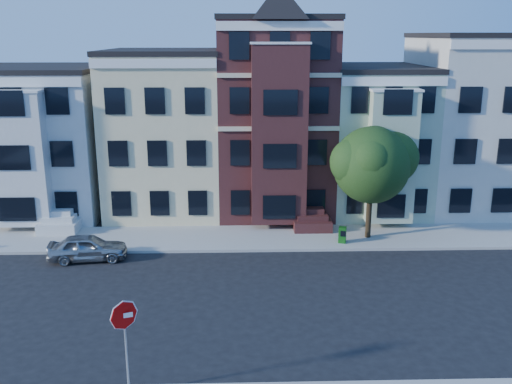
{
  "coord_description": "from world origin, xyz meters",
  "views": [
    {
      "loc": [
        -2.25,
        -22.38,
        11.21
      ],
      "look_at": [
        -1.52,
        2.88,
        4.2
      ],
      "focal_mm": 40.0,
      "sensor_mm": 36.0,
      "label": 1
    }
  ],
  "objects_px": {
    "street_tree": "(371,170)",
    "stop_sign": "(126,341)",
    "newspaper_box": "(342,235)",
    "parked_car": "(88,247)"
  },
  "relations": [
    {
      "from": "parked_car",
      "to": "newspaper_box",
      "type": "height_order",
      "value": "parked_car"
    },
    {
      "from": "street_tree",
      "to": "stop_sign",
      "type": "height_order",
      "value": "street_tree"
    },
    {
      "from": "street_tree",
      "to": "newspaper_box",
      "type": "relative_size",
      "value": 8.66
    },
    {
      "from": "street_tree",
      "to": "stop_sign",
      "type": "distance_m",
      "value": 17.88
    },
    {
      "from": "parked_car",
      "to": "stop_sign",
      "type": "xyz_separation_m",
      "value": [
        4.21,
        -11.5,
        1.26
      ]
    },
    {
      "from": "street_tree",
      "to": "newspaper_box",
      "type": "height_order",
      "value": "street_tree"
    },
    {
      "from": "street_tree",
      "to": "parked_car",
      "type": "distance_m",
      "value": 15.61
    },
    {
      "from": "street_tree",
      "to": "newspaper_box",
      "type": "xyz_separation_m",
      "value": [
        -1.6,
        -0.85,
        -3.43
      ]
    },
    {
      "from": "newspaper_box",
      "to": "stop_sign",
      "type": "bearing_deg",
      "value": -108.39
    },
    {
      "from": "street_tree",
      "to": "stop_sign",
      "type": "relative_size",
      "value": 2.18
    }
  ]
}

